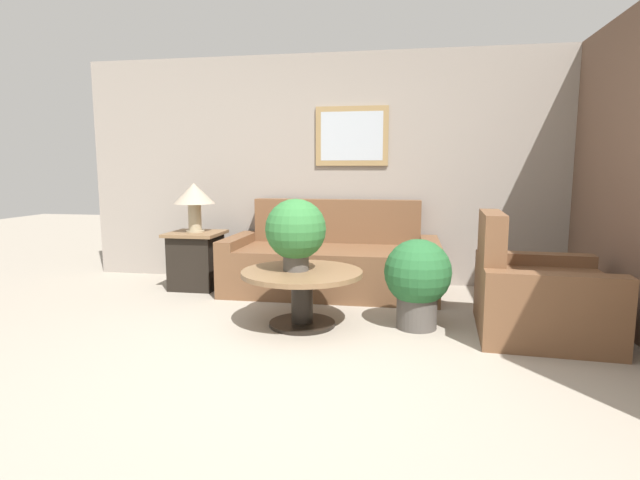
{
  "coord_description": "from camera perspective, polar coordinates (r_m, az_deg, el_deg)",
  "views": [
    {
      "loc": [
        0.55,
        -3.04,
        1.31
      ],
      "look_at": [
        -0.27,
        1.63,
        0.64
      ],
      "focal_mm": 28.0,
      "sensor_mm": 36.0,
      "label": 1
    }
  ],
  "objects": [
    {
      "name": "ground_plane",
      "position": [
        3.35,
        -0.29,
        -14.91
      ],
      "size": [
        20.0,
        20.0,
        0.0
      ],
      "primitive_type": "plane",
      "color": "gray"
    },
    {
      "name": "side_table",
      "position": [
        5.68,
        -13.95,
        -2.18
      ],
      "size": [
        0.57,
        0.57,
        0.63
      ],
      "color": "black",
      "rests_on": "ground_plane"
    },
    {
      "name": "wall_back",
      "position": [
        5.77,
        4.49,
        8.05
      ],
      "size": [
        6.55,
        0.09,
        2.6
      ],
      "color": "gray",
      "rests_on": "ground_plane"
    },
    {
      "name": "wall_right",
      "position": [
        4.72,
        32.07,
        6.75
      ],
      "size": [
        0.06,
        4.68,
        2.6
      ],
      "color": "brown",
      "rests_on": "ground_plane"
    },
    {
      "name": "potted_plant_on_table",
      "position": [
        4.13,
        -2.79,
        1.04
      ],
      "size": [
        0.51,
        0.51,
        0.6
      ],
      "color": "#4C4742",
      "rests_on": "coffee_table"
    },
    {
      "name": "coffee_table",
      "position": [
        4.19,
        -2.07,
        -5.26
      ],
      "size": [
        1.01,
        1.01,
        0.47
      ],
      "color": "black",
      "rests_on": "ground_plane"
    },
    {
      "name": "armchair",
      "position": [
        4.35,
        23.59,
        -5.96
      ],
      "size": [
        1.04,
        1.13,
        0.97
      ],
      "rotation": [
        0.0,
        0.0,
        1.51
      ],
      "color": "brown",
      "rests_on": "ground_plane"
    },
    {
      "name": "couch_main",
      "position": [
        5.35,
        1.34,
        -2.7
      ],
      "size": [
        2.23,
        0.98,
        0.97
      ],
      "color": "brown",
      "rests_on": "ground_plane"
    },
    {
      "name": "potted_plant_floor",
      "position": [
        4.19,
        11.09,
        -4.32
      ],
      "size": [
        0.55,
        0.55,
        0.75
      ],
      "color": "#4C4742",
      "rests_on": "ground_plane"
    },
    {
      "name": "table_lamp",
      "position": [
        5.61,
        -14.19,
        4.83
      ],
      "size": [
        0.45,
        0.45,
        0.54
      ],
      "color": "tan",
      "rests_on": "side_table"
    }
  ]
}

